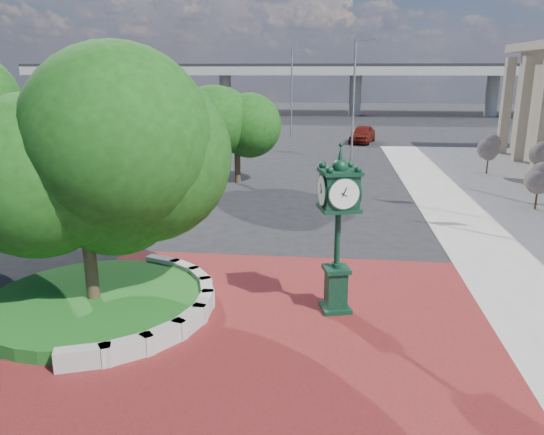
% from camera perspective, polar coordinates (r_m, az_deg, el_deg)
% --- Properties ---
extents(ground, '(200.00, 200.00, 0.00)m').
position_cam_1_polar(ground, '(14.91, -0.43, -10.82)').
color(ground, black).
rests_on(ground, ground).
extents(plaza, '(12.00, 12.00, 0.04)m').
position_cam_1_polar(plaza, '(14.02, -0.93, -12.55)').
color(plaza, maroon).
rests_on(plaza, ground).
extents(planter_wall, '(2.96, 6.77, 0.54)m').
position_cam_1_polar(planter_wall, '(15.33, -10.67, -9.23)').
color(planter_wall, '#9E9B93').
rests_on(planter_wall, ground).
extents(grass_bed, '(6.10, 6.10, 0.40)m').
position_cam_1_polar(grass_bed, '(16.15, -18.56, -8.75)').
color(grass_bed, '#164E19').
rests_on(grass_bed, ground).
extents(overpass, '(90.00, 12.00, 7.50)m').
position_cam_1_polar(overpass, '(83.28, 5.32, 15.46)').
color(overpass, '#9E9B93').
rests_on(overpass, ground).
extents(tree_planter, '(5.20, 5.20, 6.33)m').
position_cam_1_polar(tree_planter, '(15.09, -19.70, 3.56)').
color(tree_planter, '#38281C').
rests_on(tree_planter, ground).
extents(tree_street, '(4.40, 4.40, 5.45)m').
position_cam_1_polar(tree_street, '(31.94, -3.80, 9.46)').
color(tree_street, '#38281C').
rests_on(tree_street, ground).
extents(post_clock, '(1.17, 1.17, 4.73)m').
position_cam_1_polar(post_clock, '(14.53, 7.12, -0.65)').
color(post_clock, black).
rests_on(post_clock, ground).
extents(parked_car, '(3.00, 5.13, 1.64)m').
position_cam_1_polar(parked_car, '(51.12, 9.70, 8.84)').
color(parked_car, '#5A120C').
rests_on(parked_car, ground).
extents(street_lamp_near, '(1.95, 0.56, 8.76)m').
position_cam_1_polar(street_lamp_near, '(40.20, 9.10, 13.27)').
color(street_lamp_near, slate).
rests_on(street_lamp_near, ground).
extents(street_lamp_far, '(1.93, 0.24, 8.59)m').
position_cam_1_polar(street_lamp_far, '(55.26, 2.34, 13.92)').
color(street_lamp_far, slate).
rests_on(street_lamp_far, ground).
extents(shrub_near, '(1.20, 1.20, 2.20)m').
position_cam_1_polar(shrub_near, '(28.72, 26.79, 3.81)').
color(shrub_near, '#38281C').
rests_on(shrub_near, ground).
extents(shrub_mid, '(1.20, 1.20, 2.20)m').
position_cam_1_polar(shrub_mid, '(34.60, 27.08, 5.51)').
color(shrub_mid, '#38281C').
rests_on(shrub_mid, ground).
extents(shrub_far, '(1.20, 1.20, 2.20)m').
position_cam_1_polar(shrub_far, '(37.52, 22.30, 6.72)').
color(shrub_far, '#38281C').
rests_on(shrub_far, ground).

